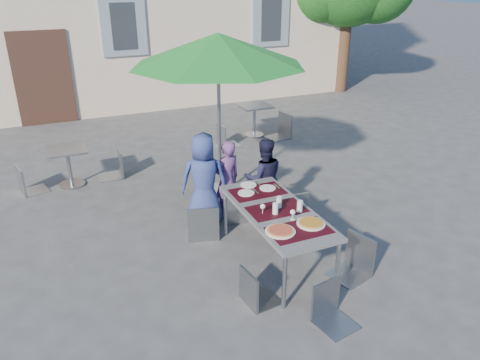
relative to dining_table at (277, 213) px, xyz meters
name	(u,v)px	position (x,y,z in m)	size (l,w,h in m)	color
ground	(250,265)	(-0.33, 0.05, -0.70)	(90.00, 90.00, 0.00)	#424144
dining_table	(277,213)	(0.00, 0.00, 0.00)	(0.80, 1.85, 0.76)	#444449
pizza_near_left	(280,231)	(-0.21, -0.50, 0.07)	(0.35, 0.35, 0.03)	white
pizza_near_right	(311,223)	(0.19, -0.49, 0.07)	(0.33, 0.33, 0.03)	white
glassware	(283,207)	(0.04, -0.09, 0.13)	(0.50, 0.40, 0.15)	silver
place_settings	(254,188)	(-0.01, 0.64, 0.06)	(0.59, 0.44, 0.01)	white
child_0	(204,180)	(-0.48, 1.32, 0.00)	(0.68, 0.44, 1.39)	navy
child_1	(227,180)	(-0.11, 1.37, -0.09)	(0.44, 0.29, 1.22)	#633B7A
child_2	(264,178)	(0.41, 1.21, -0.08)	(0.60, 0.34, 1.23)	#161732
chair_0	(202,201)	(-0.66, 0.91, -0.12)	(0.53, 0.54, 0.98)	gray
chair_1	(238,191)	(-0.02, 1.17, -0.20)	(0.46, 0.46, 0.86)	gray
chair_2	(292,188)	(0.67, 0.79, -0.11)	(0.46, 0.47, 0.99)	#8F959A
chair_3	(256,267)	(-0.59, -0.66, -0.21)	(0.42, 0.42, 0.84)	gray
chair_4	(358,234)	(0.77, -0.62, -0.14)	(0.53, 0.52, 0.95)	gray
chair_5	(334,282)	(0.03, -1.24, -0.19)	(0.45, 0.45, 0.87)	gray
patio_umbrella	(218,51)	(0.07, 2.12, 1.66)	(2.68, 2.68, 2.62)	#A0A3A7
cafe_table_0	(68,162)	(-2.19, 3.49, -0.25)	(0.64, 0.64, 0.69)	#A0A3A7
bg_chair_l_0	(24,164)	(-2.89, 3.48, -0.17)	(0.49, 0.49, 0.90)	#8F959A
bg_chair_r_0	(113,148)	(-1.41, 3.58, -0.16)	(0.42, 0.42, 0.93)	gray
cafe_table_1	(254,115)	(1.87, 4.67, -0.21)	(0.67, 0.67, 0.72)	#A0A3A7
bg_chair_l_1	(225,122)	(1.02, 4.29, -0.16)	(0.45, 0.45, 0.92)	#939A9E
bg_chair_r_1	(282,111)	(2.40, 4.35, -0.09)	(0.54, 0.53, 1.02)	gray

